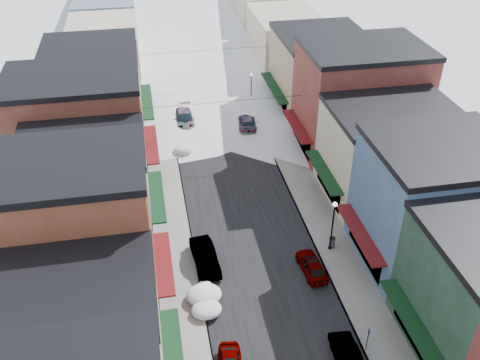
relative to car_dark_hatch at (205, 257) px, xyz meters
name	(u,v)px	position (x,y,z in m)	size (l,w,h in m)	color
road	(201,81)	(4.30, 36.74, -0.78)	(10.00, 160.00, 0.01)	black
sidewalk_left	(153,84)	(-2.30, 36.74, -0.71)	(3.20, 160.00, 0.15)	gray
sidewalk_right	(248,77)	(10.90, 36.74, -0.71)	(3.20, 160.00, 0.15)	gray
curb_left	(164,83)	(-0.75, 36.74, -0.71)	(0.10, 160.00, 0.15)	slate
curb_right	(237,78)	(9.35, 36.74, -0.71)	(0.10, 160.00, 0.15)	slate
bldg_l_cream	(72,350)	(-8.89, -10.76, 3.98)	(11.30, 8.20, 9.50)	#B3AC90
bldg_l_brick_near	(69,241)	(-9.39, -2.76, 5.47)	(12.30, 8.20, 12.50)	brown
bldg_l_grayblue	(87,190)	(-8.89, 5.74, 3.72)	(11.30, 9.20, 9.00)	gray
bldg_l_brick_far	(79,130)	(-9.89, 14.74, 4.72)	(13.30, 9.20, 11.00)	brown
bldg_l_tan	(95,91)	(-8.89, 24.74, 4.22)	(11.30, 11.20, 10.00)	tan
bldg_r_blue	(432,204)	(17.49, -2.26, 4.47)	(11.30, 9.20, 10.50)	#3B5D86
bldg_r_cream	(388,153)	(17.99, 6.74, 3.72)	(12.30, 9.20, 9.00)	beige
bldg_r_brick_far	(359,99)	(18.49, 15.74, 4.97)	(13.30, 9.20, 11.50)	maroon
bldg_r_tan	(320,72)	(17.49, 25.74, 3.97)	(11.30, 11.20, 9.50)	#9D8967
distant_blocks	(183,6)	(4.30, 59.74, 3.22)	(34.00, 55.00, 8.00)	gray
overhead_cables	(213,73)	(4.30, 24.24, 5.42)	(16.40, 15.04, 0.04)	black
car_dark_hatch	(205,257)	(0.00, 0.00, 0.00)	(1.66, 4.75, 1.57)	black
car_silver_wagon	(184,119)	(0.78, 24.27, 0.06)	(2.36, 5.80, 1.68)	#969A9D
car_green_sedan	(347,357)	(7.86, -11.20, -0.08)	(1.50, 4.29, 1.41)	black
car_gray_suv	(312,265)	(8.16, -2.40, -0.10)	(1.61, 4.00, 1.36)	gray
car_black_sedan	(247,122)	(7.86, 22.19, -0.04)	(2.08, 5.13, 1.49)	black
car_lane_silver	(195,106)	(2.46, 27.46, -0.05)	(1.74, 4.31, 1.47)	#9B9EA2
car_lane_white	(205,47)	(6.42, 48.11, 0.01)	(2.62, 5.68, 1.58)	silver
parking_sign	(368,338)	(9.50, -10.44, 0.51)	(0.05, 0.27, 1.95)	black
trash_can	(332,242)	(10.67, 0.06, -0.17)	(0.53, 0.53, 0.91)	#535557
streetlamp_near	(333,220)	(10.45, -0.15, 2.35)	(0.39, 0.39, 4.74)	black
streetlamp_far	(251,85)	(9.50, 27.69, 2.08)	(0.36, 0.36, 4.30)	black
snow_pile_near	(207,309)	(-0.58, -5.14, -0.34)	(2.21, 2.56, 0.93)	white
snow_pile_mid	(204,294)	(-0.58, -3.76, -0.25)	(2.64, 2.83, 1.12)	white
snow_pile_far	(183,150)	(0.02, 17.87, -0.36)	(2.08, 2.48, 0.88)	white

